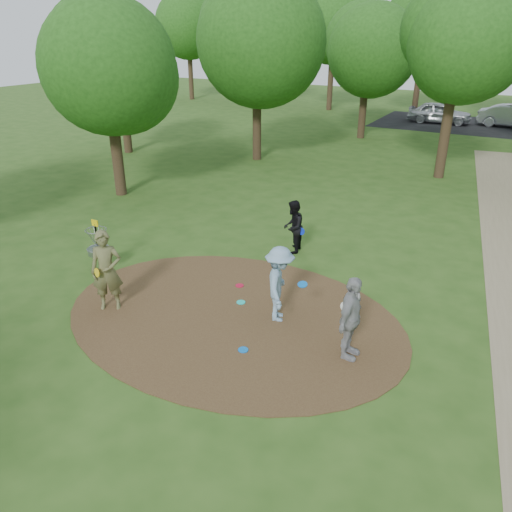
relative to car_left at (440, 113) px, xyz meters
The scene contains 13 objects.
ground 29.78m from the car_left, 88.58° to the right, with size 100.00×100.00×0.00m, color #2D5119.
dirt_clearing 29.78m from the car_left, 88.58° to the right, with size 8.40×8.40×0.02m, color #47301C.
parking_lot 2.84m from the car_left, ahead, with size 14.00×8.00×0.01m, color black.
player_observer_with_disc 30.92m from the car_left, 93.82° to the right, with size 0.88×0.82×2.02m.
player_throwing_with_disc 29.37m from the car_left, 86.56° to the right, with size 1.25×1.35×1.83m.
player_walking_with_disc 25.66m from the car_left, 89.09° to the right, with size 0.77×0.90×1.64m.
player_waiting_with_disc 30.19m from the car_left, 82.98° to the right, with size 0.47×1.08×1.84m.
disc_ground_cyan 29.14m from the car_left, 88.78° to the right, with size 0.22×0.22×0.02m, color #1AD7CA.
disc_ground_blue 30.90m from the car_left, 86.87° to the right, with size 0.22×0.22×0.02m, color blue.
disc_ground_red 28.39m from the car_left, 89.72° to the right, with size 0.22×0.22×0.02m, color red.
car_left is the anchor object (origin of this frame).
disc_golf_basket 29.70m from the car_left, 97.28° to the right, with size 0.63×0.63×1.54m.
tree_ring 22.47m from the car_left, 83.42° to the right, with size 36.79×45.95×9.22m.
Camera 1 is at (5.44, -8.67, 6.27)m, focal length 35.00 mm.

